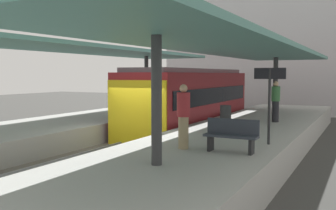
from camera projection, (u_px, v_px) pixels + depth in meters
ground_plane at (131, 153)px, 14.87m from camera, size 80.00×80.00×0.00m
platform_left at (56, 134)px, 16.55m from camera, size 4.40×28.00×1.00m
platform_right at (226, 149)px, 13.10m from camera, size 4.40×28.00×1.00m
track_ballast at (131, 151)px, 14.86m from camera, size 3.20×28.00×0.20m
rail_near_side at (116, 145)px, 15.17m from camera, size 0.08×28.00×0.14m
rail_far_side at (147, 148)px, 14.52m from camera, size 0.08×28.00×0.14m
commuter_train at (190, 100)px, 19.63m from camera, size 2.78×10.33×3.10m
canopy_left at (76, 49)px, 17.51m from camera, size 4.18×21.00×3.27m
canopy_right at (240, 49)px, 14.08m from camera, size 4.18×21.00×3.04m
platform_bench at (231, 134)px, 10.10m from camera, size 1.40×0.41×0.86m
platform_sign at (270, 88)px, 11.13m from camera, size 0.90×0.08×2.21m
litter_bin at (226, 115)px, 15.42m from camera, size 0.44×0.44×0.80m
passenger_mid_platform at (183, 115)px, 10.54m from camera, size 0.36×0.36×1.76m
passenger_far_end at (276, 101)px, 16.44m from camera, size 0.36×0.36×1.74m
station_building_backdrop at (282, 44)px, 31.39m from camera, size 18.00×6.00×11.00m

